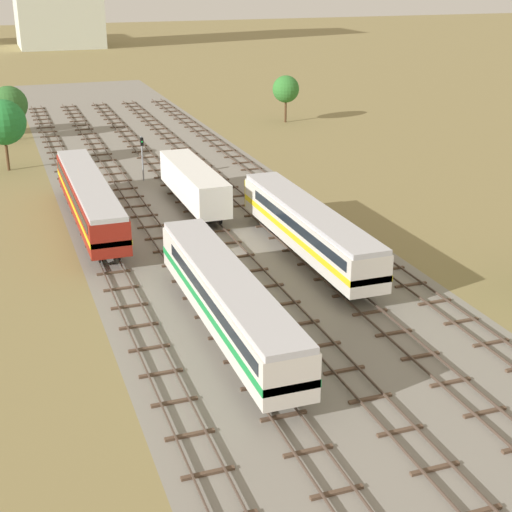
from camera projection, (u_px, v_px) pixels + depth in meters
The scene contains 15 objects.
ground_plane at pixel (214, 230), 62.14m from camera, with size 480.00×480.00×0.00m, color olive.
ballast_bed at pixel (214, 230), 62.14m from camera, with size 22.79×176.00×0.01m, color gray.
track_far_left at pixel (98, 238), 60.03m from camera, with size 2.40×126.00×0.29m.
track_left at pixel (156, 231), 61.50m from camera, with size 2.40×126.00×0.29m.
track_centre_left at pixel (211, 225), 62.97m from camera, with size 2.40×126.00×0.29m.
track_centre at pixel (263, 219), 64.43m from camera, with size 2.40×126.00×0.29m.
track_centre_right at pixel (314, 214), 65.90m from camera, with size 2.40×126.00×0.29m.
diesel_railcar_left_nearest at pixel (227, 297), 43.45m from camera, with size 2.96×20.50×3.80m.
diesel_railcar_centre_near at pixel (308, 226), 55.21m from camera, with size 2.96×20.50×3.80m.
passenger_coach_far_left_mid at pixel (89, 196), 62.21m from camera, with size 2.96×22.00×3.80m.
freight_boxcar_centre_left_midfar at pixel (194, 183), 66.71m from camera, with size 2.87×14.00×3.60m.
signal_post_nearest at pixel (142, 152), 75.36m from camera, with size 0.28×0.47×4.54m.
lineside_tree_2 at pixel (9, 105), 92.48m from camera, with size 4.53×4.53×6.69m.
lineside_tree_3 at pixel (3, 122), 78.43m from camera, with size 4.74×4.74×7.52m.
lineside_tree_4 at pixel (286, 89), 103.09m from camera, with size 3.67×3.67×6.39m.
Camera 1 is at (-16.43, -0.45, 20.52)m, focal length 52.84 mm.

